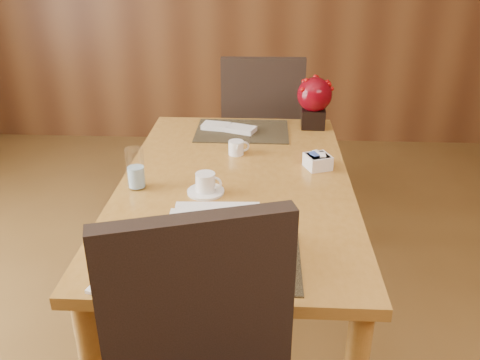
# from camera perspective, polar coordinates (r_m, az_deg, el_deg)

# --- Properties ---
(dining_table) EXTENTS (0.90, 1.50, 0.75)m
(dining_table) POSITION_cam_1_polar(r_m,az_deg,el_deg) (2.04, -0.50, -2.43)
(dining_table) COLOR #B07B31
(dining_table) RESTS_ON ground
(placemat_near) EXTENTS (0.45, 0.33, 0.01)m
(placemat_near) POSITION_cam_1_polar(r_m,az_deg,el_deg) (1.52, -1.77, -8.88)
(placemat_near) COLOR black
(placemat_near) RESTS_ON dining_table
(placemat_far) EXTENTS (0.45, 0.33, 0.01)m
(placemat_far) POSITION_cam_1_polar(r_m,az_deg,el_deg) (2.50, 0.25, 5.54)
(placemat_far) COLOR black
(placemat_far) RESTS_ON dining_table
(soup_setting) EXTENTS (0.31, 0.31, 0.12)m
(soup_setting) POSITION_cam_1_polar(r_m,az_deg,el_deg) (1.49, -2.73, -7.08)
(soup_setting) COLOR white
(soup_setting) RESTS_ON dining_table
(coffee_cup) EXTENTS (0.14, 0.14, 0.08)m
(coffee_cup) POSITION_cam_1_polar(r_m,az_deg,el_deg) (1.89, -3.89, -0.51)
(coffee_cup) COLOR white
(coffee_cup) RESTS_ON dining_table
(water_glass) EXTENTS (0.09, 0.09, 0.16)m
(water_glass) POSITION_cam_1_polar(r_m,az_deg,el_deg) (1.94, -11.64, 1.27)
(water_glass) COLOR white
(water_glass) RESTS_ON dining_table
(creamer_jug) EXTENTS (0.11, 0.11, 0.06)m
(creamer_jug) POSITION_cam_1_polar(r_m,az_deg,el_deg) (2.22, -0.45, 3.64)
(creamer_jug) COLOR white
(creamer_jug) RESTS_ON dining_table
(sugar_caddy) EXTENTS (0.12, 0.12, 0.06)m
(sugar_caddy) POSITION_cam_1_polar(r_m,az_deg,el_deg) (2.11, 8.72, 2.07)
(sugar_caddy) COLOR white
(sugar_caddy) RESTS_ON dining_table
(berry_decor) EXTENTS (0.17, 0.17, 0.25)m
(berry_decor) POSITION_cam_1_polar(r_m,az_deg,el_deg) (2.55, 8.34, 8.95)
(berry_decor) COLOR black
(berry_decor) RESTS_ON dining_table
(napkins_far) EXTENTS (0.28, 0.17, 0.02)m
(napkins_far) POSITION_cam_1_polar(r_m,az_deg,el_deg) (2.50, -1.08, 5.88)
(napkins_far) COLOR white
(napkins_far) RESTS_ON dining_table
(bread_plate) EXTENTS (0.20, 0.20, 0.01)m
(bread_plate) POSITION_cam_1_polar(r_m,az_deg,el_deg) (1.47, -12.65, -10.96)
(bread_plate) COLOR white
(bread_plate) RESTS_ON dining_table
(far_chair) EXTENTS (0.49, 0.49, 1.03)m
(far_chair) POSITION_cam_1_polar(r_m,az_deg,el_deg) (3.03, 2.45, 5.72)
(far_chair) COLOR black
(far_chair) RESTS_ON ground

